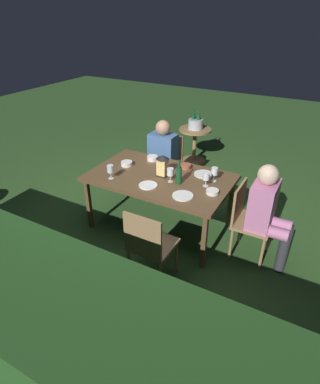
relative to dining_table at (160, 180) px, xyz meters
name	(u,v)px	position (x,y,z in m)	size (l,w,h in m)	color
ground_plane	(160,226)	(0.00, 0.00, -0.68)	(16.00, 16.00, 0.00)	#2D5123
dining_table	(160,180)	(0.00, 0.00, 0.00)	(1.69, 1.03, 0.73)	brown
chair_head_near	(247,218)	(-1.09, 0.00, -0.19)	(0.40, 0.42, 0.87)	#9E7A51
person_in_pink	(268,211)	(-1.29, 0.00, -0.04)	(0.48, 0.38, 1.15)	#C675A3
chair_side_right_a	(149,244)	(-0.38, 0.90, -0.19)	(0.42, 0.40, 0.87)	#9E7A51
chair_side_left_b	(167,161)	(0.38, -0.90, -0.19)	(0.42, 0.40, 0.87)	#9E7A51
person_in_blue	(161,157)	(0.38, -0.71, -0.04)	(0.38, 0.47, 1.15)	#426699
lantern_centerpiece	(163,164)	(-0.02, -0.03, 0.20)	(0.15, 0.15, 0.27)	black
green_bottle_on_table	(179,175)	(-0.28, 0.06, 0.16)	(0.07, 0.07, 0.29)	#144723
wine_glass_a	(215,172)	(-0.61, -0.19, 0.17)	(0.08, 0.08, 0.17)	silver
wine_glass_b	(206,177)	(-0.57, -0.03, 0.17)	(0.08, 0.08, 0.17)	silver
wine_glass_c	(170,173)	(-0.17, 0.07, 0.17)	(0.08, 0.08, 0.17)	silver
wine_glass_d	(110,169)	(0.48, 0.33, 0.17)	(0.08, 0.08, 0.17)	silver
plate_a	(148,185)	(0.00, 0.28, 0.06)	(0.21, 0.21, 0.01)	white
plate_b	(183,196)	(-0.44, 0.30, 0.06)	(0.23, 0.23, 0.01)	white
plate_c	(204,174)	(-0.44, -0.29, 0.06)	(0.23, 0.23, 0.01)	silver
bowl_olives	(127,163)	(0.52, -0.06, 0.08)	(0.14, 0.14, 0.05)	silver
bowl_bread	(212,192)	(-0.70, 0.09, 0.08)	(0.14, 0.14, 0.04)	silver
bowl_salad	(186,166)	(-0.18, -0.35, 0.08)	(0.13, 0.13, 0.05)	#9E5138
bowl_dip	(152,158)	(0.31, -0.36, 0.08)	(0.14, 0.14, 0.06)	silver
side_table	(195,140)	(0.45, -2.12, -0.26)	(0.57, 0.57, 0.62)	#937047
ice_bucket	(196,123)	(0.45, -2.12, 0.04)	(0.26, 0.26, 0.34)	#B2B7BF
hedge_backdrop	(5,320)	(0.00, 2.22, -0.08)	(4.57, 0.77, 1.20)	#234C1E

